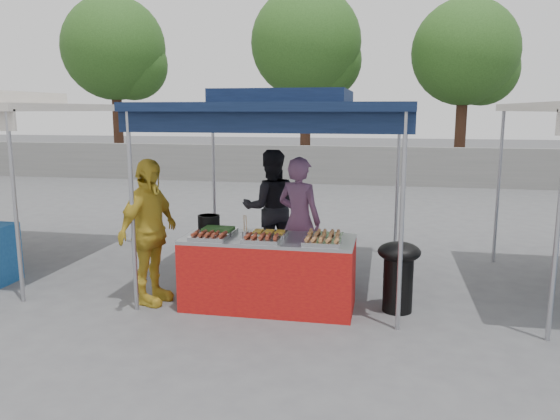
% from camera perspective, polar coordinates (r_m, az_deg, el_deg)
% --- Properties ---
extents(ground_plane, '(80.00, 80.00, 0.00)m').
position_cam_1_polar(ground_plane, '(6.72, -1.00, -9.77)').
color(ground_plane, '#4E4F50').
extents(back_wall, '(40.00, 0.25, 1.20)m').
position_cam_1_polar(back_wall, '(17.30, 6.67, 4.66)').
color(back_wall, slate).
rests_on(back_wall, ground_plane).
extents(main_canopy, '(3.20, 3.20, 2.57)m').
position_cam_1_polar(main_canopy, '(7.25, 0.57, 10.84)').
color(main_canopy, '#A4A4AA').
rests_on(main_canopy, ground_plane).
extents(tree_0, '(3.72, 3.70, 6.36)m').
position_cam_1_polar(tree_0, '(21.36, -16.51, 15.47)').
color(tree_0, '#382015').
rests_on(tree_0, ground_plane).
extents(tree_1, '(3.75, 3.73, 6.42)m').
position_cam_1_polar(tree_1, '(19.36, 3.20, 16.55)').
color(tree_1, '#382015').
rests_on(tree_1, ground_plane).
extents(tree_2, '(3.47, 3.40, 5.85)m').
position_cam_1_polar(tree_2, '(19.30, 19.17, 14.87)').
color(tree_2, '#382015').
rests_on(tree_2, ground_plane).
extents(vendor_table, '(2.00, 0.80, 0.85)m').
position_cam_1_polar(vendor_table, '(6.49, -1.20, -6.54)').
color(vendor_table, '#A91411').
rests_on(vendor_table, ground_plane).
extents(food_tray_fl, '(0.42, 0.30, 0.07)m').
position_cam_1_polar(food_tray_fl, '(6.31, -7.44, -2.79)').
color(food_tray_fl, '#AFAFB3').
rests_on(food_tray_fl, vendor_table).
extents(food_tray_fm, '(0.42, 0.30, 0.07)m').
position_cam_1_polar(food_tray_fm, '(6.15, -1.95, -3.07)').
color(food_tray_fm, '#AFAFB3').
rests_on(food_tray_fm, vendor_table).
extents(food_tray_fr, '(0.42, 0.30, 0.07)m').
position_cam_1_polar(food_tray_fr, '(6.04, 4.39, -3.34)').
color(food_tray_fr, '#AFAFB3').
rests_on(food_tray_fr, vendor_table).
extents(food_tray_bl, '(0.42, 0.30, 0.07)m').
position_cam_1_polar(food_tray_bl, '(6.61, -6.47, -2.16)').
color(food_tray_bl, '#AFAFB3').
rests_on(food_tray_bl, vendor_table).
extents(food_tray_bm, '(0.42, 0.30, 0.07)m').
position_cam_1_polar(food_tray_bm, '(6.43, -1.15, -2.45)').
color(food_tray_bm, '#AFAFB3').
rests_on(food_tray_bm, vendor_table).
extents(food_tray_br, '(0.42, 0.30, 0.07)m').
position_cam_1_polar(food_tray_br, '(6.35, 4.66, -2.66)').
color(food_tray_br, '#AFAFB3').
rests_on(food_tray_br, vendor_table).
extents(cooking_pot, '(0.28, 0.28, 0.16)m').
position_cam_1_polar(cooking_pot, '(6.94, -7.45, -1.20)').
color(cooking_pot, black).
rests_on(cooking_pot, vendor_table).
extents(skewer_cup, '(0.08, 0.08, 0.10)m').
position_cam_1_polar(skewer_cup, '(6.27, -3.64, -2.67)').
color(skewer_cup, '#A4A4AA').
rests_on(skewer_cup, vendor_table).
extents(wok_burner, '(0.49, 0.49, 0.83)m').
position_cam_1_polar(wok_burner, '(6.48, 12.28, -6.19)').
color(wok_burner, black).
rests_on(wok_burner, ground_plane).
extents(crate_left, '(0.46, 0.32, 0.27)m').
position_cam_1_polar(crate_left, '(7.38, -2.22, -6.78)').
color(crate_left, navy).
rests_on(crate_left, ground_plane).
extents(crate_right, '(0.49, 0.34, 0.29)m').
position_cam_1_polar(crate_right, '(7.25, 1.43, -7.01)').
color(crate_right, navy).
rests_on(crate_right, ground_plane).
extents(crate_stacked, '(0.46, 0.32, 0.27)m').
position_cam_1_polar(crate_stacked, '(7.17, 1.44, -4.84)').
color(crate_stacked, navy).
rests_on(crate_stacked, crate_right).
extents(vendor_woman, '(0.73, 0.61, 1.72)m').
position_cam_1_polar(vendor_woman, '(7.30, 2.02, -1.12)').
color(vendor_woman, '#784C70').
rests_on(vendor_woman, ground_plane).
extents(helper_man, '(1.01, 0.90, 1.74)m').
position_cam_1_polar(helper_man, '(8.16, -0.98, 0.22)').
color(helper_man, black).
rests_on(helper_man, ground_plane).
extents(customer_person, '(0.64, 1.10, 1.76)m').
position_cam_1_polar(customer_person, '(6.70, -13.54, -2.27)').
color(customer_person, gold).
rests_on(customer_person, ground_plane).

